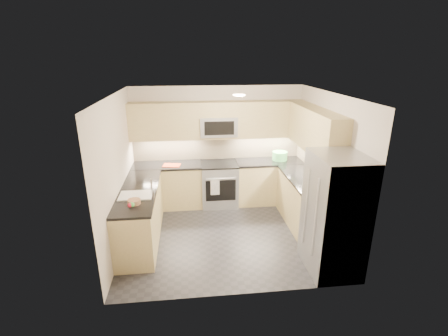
% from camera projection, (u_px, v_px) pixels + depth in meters
% --- Properties ---
extents(floor, '(3.60, 3.20, 0.00)m').
position_uv_depth(floor, '(226.00, 233.00, 5.93)').
color(floor, '#27272C').
rests_on(floor, ground).
extents(ceiling, '(3.60, 3.20, 0.02)m').
position_uv_depth(ceiling, '(226.00, 95.00, 5.10)').
color(ceiling, beige).
rests_on(ceiling, wall_back).
extents(wall_back, '(3.60, 0.02, 2.50)m').
position_uv_depth(wall_back, '(218.00, 145.00, 7.02)').
color(wall_back, beige).
rests_on(wall_back, floor).
extents(wall_front, '(3.60, 0.02, 2.50)m').
position_uv_depth(wall_front, '(242.00, 212.00, 4.02)').
color(wall_front, beige).
rests_on(wall_front, floor).
extents(wall_left, '(0.02, 3.20, 2.50)m').
position_uv_depth(wall_left, '(118.00, 173.00, 5.33)').
color(wall_left, beige).
rests_on(wall_left, floor).
extents(wall_right, '(0.02, 3.20, 2.50)m').
position_uv_depth(wall_right, '(328.00, 165.00, 5.71)').
color(wall_right, beige).
rests_on(wall_right, floor).
extents(base_cab_back_left, '(1.42, 0.60, 0.90)m').
position_uv_depth(base_cab_back_left, '(168.00, 186.00, 6.89)').
color(base_cab_back_left, tan).
rests_on(base_cab_back_left, floor).
extents(base_cab_back_right, '(1.42, 0.60, 0.90)m').
position_uv_depth(base_cab_back_right, '(268.00, 182.00, 7.12)').
color(base_cab_back_right, tan).
rests_on(base_cab_back_right, floor).
extents(base_cab_right, '(0.60, 1.70, 0.90)m').
position_uv_depth(base_cab_right, '(305.00, 204.00, 6.08)').
color(base_cab_right, tan).
rests_on(base_cab_right, floor).
extents(base_cab_peninsula, '(0.60, 2.00, 0.90)m').
position_uv_depth(base_cab_peninsula, '(140.00, 216.00, 5.62)').
color(base_cab_peninsula, tan).
rests_on(base_cab_peninsula, floor).
extents(countertop_back_left, '(1.42, 0.63, 0.04)m').
position_uv_depth(countertop_back_left, '(167.00, 165.00, 6.73)').
color(countertop_back_left, black).
rests_on(countertop_back_left, base_cab_back_left).
extents(countertop_back_right, '(1.42, 0.63, 0.04)m').
position_uv_depth(countertop_back_right, '(269.00, 162.00, 6.96)').
color(countertop_back_right, black).
rests_on(countertop_back_right, base_cab_back_right).
extents(countertop_right, '(0.63, 1.70, 0.04)m').
position_uv_depth(countertop_right, '(307.00, 180.00, 5.93)').
color(countertop_right, black).
rests_on(countertop_right, base_cab_right).
extents(countertop_peninsula, '(0.63, 2.00, 0.04)m').
position_uv_depth(countertop_peninsula, '(138.00, 191.00, 5.47)').
color(countertop_peninsula, black).
rests_on(countertop_peninsula, base_cab_peninsula).
extents(upper_cab_back, '(3.60, 0.35, 0.75)m').
position_uv_depth(upper_cab_back, '(218.00, 120.00, 6.66)').
color(upper_cab_back, tan).
rests_on(upper_cab_back, wall_back).
extents(upper_cab_right, '(0.35, 1.95, 0.75)m').
position_uv_depth(upper_cab_right, '(315.00, 130.00, 5.76)').
color(upper_cab_right, tan).
rests_on(upper_cab_right, wall_right).
extents(backsplash_back, '(3.60, 0.01, 0.51)m').
position_uv_depth(backsplash_back, '(218.00, 147.00, 7.03)').
color(backsplash_back, tan).
rests_on(backsplash_back, wall_back).
extents(backsplash_right, '(0.01, 2.30, 0.51)m').
position_uv_depth(backsplash_right, '(317.00, 161.00, 6.15)').
color(backsplash_right, tan).
rests_on(backsplash_right, wall_right).
extents(gas_range, '(0.76, 0.65, 0.91)m').
position_uv_depth(gas_range, '(219.00, 184.00, 6.98)').
color(gas_range, '#9A9DA2').
rests_on(gas_range, floor).
extents(range_cooktop, '(0.76, 0.65, 0.03)m').
position_uv_depth(range_cooktop, '(219.00, 164.00, 6.82)').
color(range_cooktop, black).
rests_on(range_cooktop, gas_range).
extents(oven_door_glass, '(0.62, 0.02, 0.45)m').
position_uv_depth(oven_door_glass, '(221.00, 191.00, 6.67)').
color(oven_door_glass, black).
rests_on(oven_door_glass, gas_range).
extents(oven_handle, '(0.60, 0.02, 0.02)m').
position_uv_depth(oven_handle, '(221.00, 179.00, 6.56)').
color(oven_handle, '#B2B5BA').
rests_on(oven_handle, gas_range).
extents(microwave, '(0.76, 0.40, 0.40)m').
position_uv_depth(microwave, '(218.00, 126.00, 6.68)').
color(microwave, '#93969B').
rests_on(microwave, upper_cab_back).
extents(microwave_door, '(0.60, 0.01, 0.28)m').
position_uv_depth(microwave_door, '(219.00, 128.00, 6.49)').
color(microwave_door, black).
rests_on(microwave_door, microwave).
extents(refrigerator, '(0.70, 0.90, 1.80)m').
position_uv_depth(refrigerator, '(335.00, 214.00, 4.71)').
color(refrigerator, gray).
rests_on(refrigerator, floor).
extents(fridge_handle_left, '(0.02, 0.02, 1.20)m').
position_uv_depth(fridge_handle_left, '(315.00, 219.00, 4.48)').
color(fridge_handle_left, '#B2B5BA').
rests_on(fridge_handle_left, refrigerator).
extents(fridge_handle_right, '(0.02, 0.02, 1.20)m').
position_uv_depth(fridge_handle_right, '(306.00, 207.00, 4.82)').
color(fridge_handle_right, '#B2B5BA').
rests_on(fridge_handle_right, refrigerator).
extents(sink_basin, '(0.52, 0.38, 0.16)m').
position_uv_depth(sink_basin, '(136.00, 199.00, 5.25)').
color(sink_basin, white).
rests_on(sink_basin, base_cab_peninsula).
extents(faucet, '(0.03, 0.03, 0.28)m').
position_uv_depth(faucet, '(152.00, 187.00, 5.21)').
color(faucet, silver).
rests_on(faucet, countertop_peninsula).
extents(utensil_bowl, '(0.41, 0.41, 0.18)m').
position_uv_depth(utensil_bowl, '(280.00, 156.00, 6.99)').
color(utensil_bowl, '#51BF5D').
rests_on(utensil_bowl, countertop_back_right).
extents(cutting_board, '(0.38, 0.30, 0.01)m').
position_uv_depth(cutting_board, '(172.00, 165.00, 6.66)').
color(cutting_board, red).
rests_on(cutting_board, countertop_back_left).
extents(fruit_basket, '(0.23, 0.23, 0.07)m').
position_uv_depth(fruit_basket, '(134.00, 202.00, 4.93)').
color(fruit_basket, '#A5734D').
rests_on(fruit_basket, countertop_peninsula).
extents(fruit_apple, '(0.07, 0.07, 0.07)m').
position_uv_depth(fruit_apple, '(130.00, 205.00, 4.64)').
color(fruit_apple, red).
rests_on(fruit_apple, fruit_basket).
extents(fruit_pear, '(0.07, 0.07, 0.07)m').
position_uv_depth(fruit_pear, '(132.00, 205.00, 4.66)').
color(fruit_pear, green).
rests_on(fruit_pear, fruit_basket).
extents(dish_towel_check, '(0.18, 0.02, 0.34)m').
position_uv_depth(dish_towel_check, '(215.00, 187.00, 6.58)').
color(dish_towel_check, silver).
rests_on(dish_towel_check, oven_handle).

